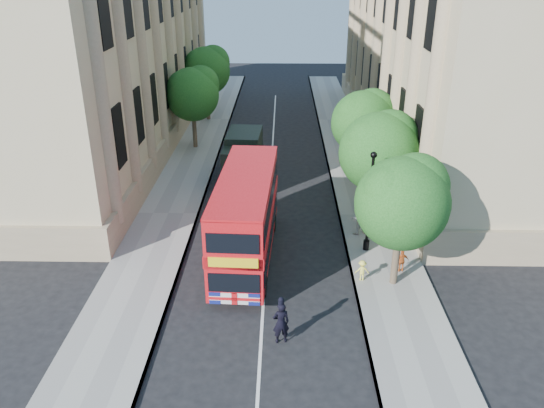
# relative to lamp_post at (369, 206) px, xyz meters

# --- Properties ---
(ground) EXTENTS (120.00, 120.00, 0.00)m
(ground) POSITION_rel_lamp_post_xyz_m (-5.00, -6.00, -2.51)
(ground) COLOR black
(ground) RESTS_ON ground
(pavement_right) EXTENTS (3.50, 80.00, 0.12)m
(pavement_right) POSITION_rel_lamp_post_xyz_m (0.75, 4.00, -2.45)
(pavement_right) COLOR gray
(pavement_right) RESTS_ON ground
(pavement_left) EXTENTS (3.50, 80.00, 0.12)m
(pavement_left) POSITION_rel_lamp_post_xyz_m (-10.75, 4.00, -2.45)
(pavement_left) COLOR gray
(pavement_left) RESTS_ON ground
(building_right) EXTENTS (12.00, 38.00, 18.00)m
(building_right) POSITION_rel_lamp_post_xyz_m (8.80, 18.00, 6.49)
(building_right) COLOR tan
(building_right) RESTS_ON ground
(building_left) EXTENTS (12.00, 38.00, 18.00)m
(building_left) POSITION_rel_lamp_post_xyz_m (-18.80, 18.00, 6.49)
(building_left) COLOR tan
(building_left) RESTS_ON ground
(tree_right_near) EXTENTS (4.00, 4.00, 6.08)m
(tree_right_near) POSITION_rel_lamp_post_xyz_m (0.84, -2.97, 1.74)
(tree_right_near) COLOR #473828
(tree_right_near) RESTS_ON ground
(tree_right_mid) EXTENTS (4.20, 4.20, 6.37)m
(tree_right_mid) POSITION_rel_lamp_post_xyz_m (0.84, 3.03, 1.93)
(tree_right_mid) COLOR #473828
(tree_right_mid) RESTS_ON ground
(tree_right_far) EXTENTS (4.00, 4.00, 6.15)m
(tree_right_far) POSITION_rel_lamp_post_xyz_m (0.84, 9.03, 1.80)
(tree_right_far) COLOR #473828
(tree_right_far) RESTS_ON ground
(tree_left_far) EXTENTS (4.00, 4.00, 6.30)m
(tree_left_far) POSITION_rel_lamp_post_xyz_m (-10.96, 16.03, 1.93)
(tree_left_far) COLOR #473828
(tree_left_far) RESTS_ON ground
(tree_left_back) EXTENTS (4.20, 4.20, 6.65)m
(tree_left_back) POSITION_rel_lamp_post_xyz_m (-10.96, 24.03, 2.20)
(tree_left_back) COLOR #473828
(tree_left_back) RESTS_ON ground
(lamp_post) EXTENTS (0.32, 0.32, 5.16)m
(lamp_post) POSITION_rel_lamp_post_xyz_m (0.00, 0.00, 0.00)
(lamp_post) COLOR black
(lamp_post) RESTS_ON pavement_right
(double_decker_bus) EXTENTS (2.86, 9.19, 4.20)m
(double_decker_bus) POSITION_rel_lamp_post_xyz_m (-5.93, -0.75, -0.19)
(double_decker_bus) COLOR red
(double_decker_bus) RESTS_ON ground
(box_van) EXTENTS (2.41, 5.39, 3.02)m
(box_van) POSITION_rel_lamp_post_xyz_m (-6.81, 9.69, -1.03)
(box_van) COLOR black
(box_van) RESTS_ON ground
(police_constable) EXTENTS (0.72, 0.55, 1.76)m
(police_constable) POSITION_rel_lamp_post_xyz_m (-4.24, -7.04, -1.63)
(police_constable) COLOR black
(police_constable) RESTS_ON ground
(woman_pedestrian) EXTENTS (1.13, 1.07, 1.85)m
(woman_pedestrian) POSITION_rel_lamp_post_xyz_m (-0.22, 1.71, -1.47)
(woman_pedestrian) COLOR silver
(woman_pedestrian) RESTS_ON pavement_right
(child_a) EXTENTS (0.69, 0.38, 1.12)m
(child_a) POSITION_rel_lamp_post_xyz_m (1.33, -2.03, -1.83)
(child_a) COLOR #C45B22
(child_a) RESTS_ON pavement_right
(child_b) EXTENTS (0.65, 0.39, 0.99)m
(child_b) POSITION_rel_lamp_post_xyz_m (-0.60, -2.81, -1.90)
(child_b) COLOR #F7F054
(child_b) RESTS_ON pavement_right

